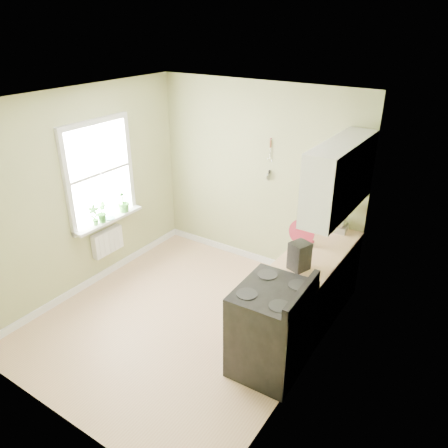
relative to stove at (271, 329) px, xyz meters
The scene contains 21 objects.
floor 1.38m from the stove, behind, with size 3.20×3.60×0.02m, color tan.
ceiling 2.56m from the stove, behind, with size 3.20×3.60×0.02m, color white.
wall_back 2.46m from the stove, 123.67° to the left, with size 3.20×0.02×2.70m, color tan.
wall_left 3.01m from the stove, behind, with size 0.02×3.60×2.70m, color tan.
wall_right 0.92m from the stove, 17.99° to the left, with size 0.02×3.60×2.70m, color tan.
base_cabinets 1.11m from the stove, 88.85° to the left, with size 0.60×1.60×0.87m, color white.
countertop 1.17m from the stove, 89.37° to the left, with size 0.64×1.60×0.04m, color #E6BC8D.
upper_cabinets 1.82m from the stove, 83.05° to the left, with size 0.35×1.40×0.80m, color white.
window 3.07m from the stove, behind, with size 0.06×1.14×1.44m.
window_sill 2.84m from the stove, behind, with size 0.18×1.14×0.04m, color white.
radiator 2.84m from the stove, behind, with size 0.12×0.50×0.35m, color white.
wall_utensils 2.42m from the stove, 119.72° to the left, with size 0.02×0.14×0.58m.
stove is the anchor object (origin of this frame).
stand_mixer 1.94m from the stove, 89.29° to the left, with size 0.25×0.37×0.43m.
kettle 1.91m from the stove, 95.34° to the left, with size 0.20×0.12×0.20m.
coffee_maker 0.84m from the stove, 91.21° to the left, with size 0.24×0.25×0.32m.
red_tray 1.32m from the stove, 101.09° to the left, with size 0.33×0.33×0.02m, color #A12338.
jar 1.27m from the stove, 94.69° to the left, with size 0.07×0.07×0.07m.
plant_a 2.83m from the stove, behind, with size 0.15×0.10×0.28m, color #397F2C.
plant_b 2.85m from the stove, behind, with size 0.16×0.13×0.29m, color #397F2C.
plant_c 2.92m from the stove, 165.79° to the left, with size 0.17×0.17×0.31m, color #397F2C.
Camera 1 is at (2.87, -3.42, 3.46)m, focal length 35.00 mm.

